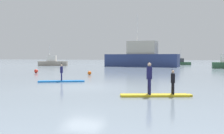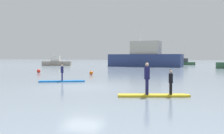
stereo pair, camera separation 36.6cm
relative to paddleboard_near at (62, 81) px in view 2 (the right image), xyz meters
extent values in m
plane|color=gray|center=(2.77, -2.27, -0.05)|extent=(240.00, 240.00, 0.00)
cube|color=blue|center=(-0.07, -0.03, 0.00)|extent=(3.18, 1.93, 0.10)
cube|color=blue|center=(1.44, 0.69, 0.00)|extent=(0.40, 0.48, 0.09)
cylinder|color=#19194C|center=(-0.05, 0.12, 0.34)|extent=(0.09, 0.09, 0.57)
cylinder|color=#19194C|center=(0.06, -0.11, 0.34)|extent=(0.09, 0.09, 0.57)
cylinder|color=#19194C|center=(0.01, 0.00, 0.86)|extent=(0.28, 0.28, 0.47)
sphere|color=beige|center=(0.01, 0.00, 1.19)|extent=(0.14, 0.14, 0.14)
cylinder|color=black|center=(-0.07, 0.16, 0.73)|extent=(0.03, 0.03, 1.35)
cube|color=black|center=(-0.07, 0.16, 0.14)|extent=(0.09, 0.14, 0.18)
cube|color=gold|center=(7.63, -4.89, 0.00)|extent=(3.27, 1.63, 0.10)
cube|color=gold|center=(9.21, -4.35, 0.00)|extent=(0.37, 0.48, 0.09)
cylinder|color=#19194C|center=(7.35, -4.82, 0.41)|extent=(0.11, 0.11, 0.72)
cylinder|color=#19194C|center=(7.45, -5.12, 0.41)|extent=(0.11, 0.11, 0.72)
cylinder|color=#19194C|center=(7.40, -4.97, 1.07)|extent=(0.34, 0.34, 0.60)
sphere|color=beige|center=(7.40, -4.97, 1.47)|extent=(0.17, 0.17, 0.17)
cylinder|color=black|center=(7.33, -4.78, 0.82)|extent=(0.03, 0.03, 1.54)
cube|color=black|center=(7.33, -4.78, 0.14)|extent=(0.07, 0.14, 0.18)
cylinder|color=black|center=(8.43, -4.49, 0.32)|extent=(0.08, 0.08, 0.55)
cylinder|color=black|center=(8.51, -4.72, 0.32)|extent=(0.08, 0.08, 0.55)
cylinder|color=black|center=(8.47, -4.60, 0.82)|extent=(0.26, 0.26, 0.45)
sphere|color=tan|center=(8.47, -4.60, 1.13)|extent=(0.13, 0.13, 0.13)
cylinder|color=black|center=(8.41, -4.44, 0.64)|extent=(0.03, 0.03, 1.18)
cube|color=black|center=(8.41, -4.44, 0.14)|extent=(0.07, 0.14, 0.18)
cube|color=navy|center=(0.24, 30.35, 1.10)|extent=(13.76, 4.96, 2.31)
cube|color=#B2AD9E|center=(0.38, 30.34, 3.46)|extent=(5.50, 3.54, 2.41)
cylinder|color=silver|center=(-0.67, 30.42, 7.17)|extent=(0.12, 0.12, 5.01)
cube|color=#9E9384|center=(-18.00, 29.48, 0.40)|extent=(6.00, 3.10, 0.91)
cube|color=white|center=(-18.26, 29.40, 1.45)|extent=(2.05, 1.47, 1.19)
cylinder|color=silver|center=(-18.61, 29.29, 3.16)|extent=(0.12, 0.12, 2.21)
cube|color=#2D5638|center=(6.36, 42.84, 0.26)|extent=(5.37, 2.25, 0.63)
cube|color=#33383D|center=(6.36, 42.84, 1.00)|extent=(2.28, 1.54, 0.84)
cylinder|color=silver|center=(6.78, 42.90, 2.64)|extent=(0.12, 0.12, 2.44)
sphere|color=orange|center=(-0.75, 7.30, 0.15)|extent=(0.40, 0.40, 0.40)
sphere|color=red|center=(-7.76, 8.28, 0.16)|extent=(0.43, 0.43, 0.43)
camera|label=1|loc=(9.36, -17.16, 1.87)|focal=41.26mm
camera|label=2|loc=(9.71, -17.05, 1.87)|focal=41.26mm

